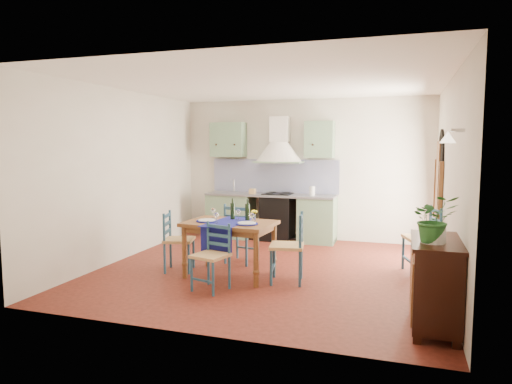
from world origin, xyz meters
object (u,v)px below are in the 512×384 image
Objects in this scene: dining_table at (230,228)px; chair_near at (212,256)px; potted_plant at (434,219)px; sideboard at (435,280)px.

dining_table reaches higher than chair_near.
potted_plant is at bearing -12.95° from chair_near.
potted_plant reaches higher than sideboard.
chair_near is at bearing 167.05° from potted_plant.
chair_near is at bearing 170.43° from sideboard.
sideboard is 0.69m from potted_plant.
dining_table is 2.92m from sideboard.
dining_table is 2.74× the size of potted_plant.
potted_plant is at bearing -25.47° from dining_table.
potted_plant reaches higher than dining_table.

